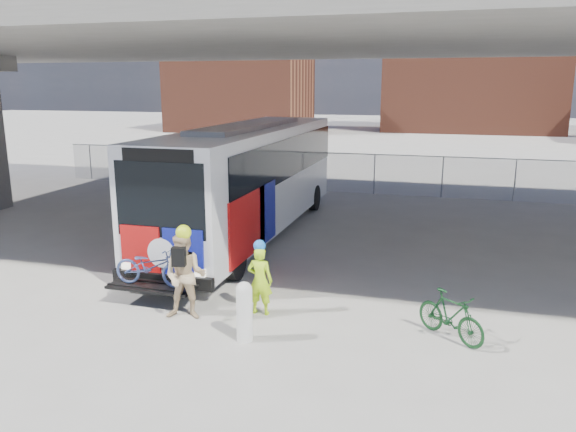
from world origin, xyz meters
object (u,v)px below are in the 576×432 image
at_px(bollard, 244,309).
at_px(cyclist_hivis, 260,279).
at_px(cyclist_tan, 185,275).
at_px(bike_parked, 451,316).
at_px(bus, 250,172).

bearing_deg(bollard, cyclist_hivis, 96.10).
distance_m(cyclist_tan, bike_parked, 5.48).
distance_m(bus, bike_parked, 9.31).
height_order(bus, cyclist_tan, bus).
height_order(bus, bollard, bus).
bearing_deg(cyclist_hivis, cyclist_tan, 24.24).
bearing_deg(bike_parked, cyclist_hivis, 127.51).
height_order(cyclist_hivis, cyclist_tan, cyclist_tan).
height_order(bollard, cyclist_hivis, cyclist_hivis).
relative_size(cyclist_hivis, bike_parked, 1.04).
distance_m(cyclist_hivis, bike_parked, 4.01).
bearing_deg(bollard, bus, 108.96).
distance_m(bus, cyclist_hivis, 6.92).
bearing_deg(bollard, bike_parked, 17.29).
xyz_separation_m(bollard, cyclist_tan, (-1.58, 0.68, 0.32)).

